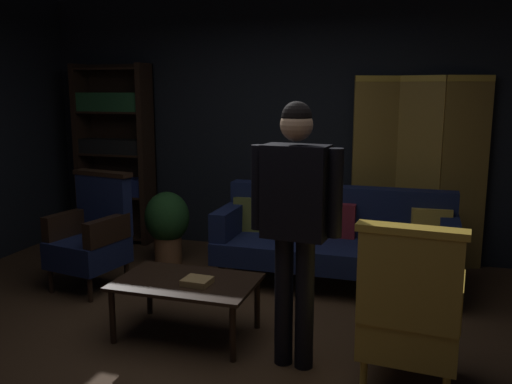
{
  "coord_description": "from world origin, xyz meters",
  "views": [
    {
      "loc": [
        1.29,
        -3.35,
        1.78
      ],
      "look_at": [
        0.0,
        0.8,
        0.95
      ],
      "focal_mm": 38.31,
      "sensor_mm": 36.0,
      "label": 1
    }
  ],
  "objects": [
    {
      "name": "ground_plane",
      "position": [
        0.0,
        0.0,
        0.0
      ],
      "size": [
        10.0,
        10.0,
        0.0
      ],
      "primitive_type": "plane",
      "color": "#3D2819"
    },
    {
      "name": "folding_screen",
      "position": [
        1.24,
        2.25,
        0.99
      ],
      "size": [
        1.3,
        0.22,
        1.9
      ],
      "color": "olive",
      "rests_on": "ground_plane"
    },
    {
      "name": "velvet_couch",
      "position": [
        0.55,
        1.45,
        0.45
      ],
      "size": [
        2.12,
        0.78,
        0.88
      ],
      "color": "black",
      "rests_on": "ground_plane"
    },
    {
      "name": "coffee_table",
      "position": [
        -0.3,
        0.07,
        0.37
      ],
      "size": [
        1.0,
        0.64,
        0.42
      ],
      "color": "black",
      "rests_on": "ground_plane"
    },
    {
      "name": "book_tan_leather",
      "position": [
        -0.19,
        0.02,
        0.44
      ],
      "size": [
        0.2,
        0.18,
        0.04
      ],
      "primitive_type": "cube",
      "rotation": [
        0.0,
        0.0,
        -0.05
      ],
      "color": "#9E7A47",
      "rests_on": "coffee_table"
    },
    {
      "name": "back_wall",
      "position": [
        0.0,
        2.45,
        1.4
      ],
      "size": [
        7.2,
        0.1,
        2.8
      ],
      "primitive_type": "cube",
      "color": "black",
      "rests_on": "ground_plane"
    },
    {
      "name": "armchair_gilt_accent",
      "position": [
        1.26,
        -0.19,
        0.49
      ],
      "size": [
        0.63,
        0.62,
        1.04
      ],
      "color": "gold",
      "rests_on": "ground_plane"
    },
    {
      "name": "bookshelf",
      "position": [
        -2.15,
        2.19,
        1.07
      ],
      "size": [
        0.9,
        0.32,
        2.05
      ],
      "color": "black",
      "rests_on": "ground_plane"
    },
    {
      "name": "armchair_wing_left",
      "position": [
        -1.52,
        0.74,
        0.49
      ],
      "size": [
        0.67,
        0.67,
        1.04
      ],
      "color": "black",
      "rests_on": "ground_plane"
    },
    {
      "name": "standing_figure",
      "position": [
        0.54,
        -0.12,
        1.03
      ],
      "size": [
        0.59,
        0.25,
        1.7
      ],
      "color": "black",
      "rests_on": "ground_plane"
    },
    {
      "name": "potted_plant",
      "position": [
        -1.18,
        1.55,
        0.43
      ],
      "size": [
        0.45,
        0.45,
        0.75
      ],
      "color": "brown",
      "rests_on": "ground_plane"
    }
  ]
}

